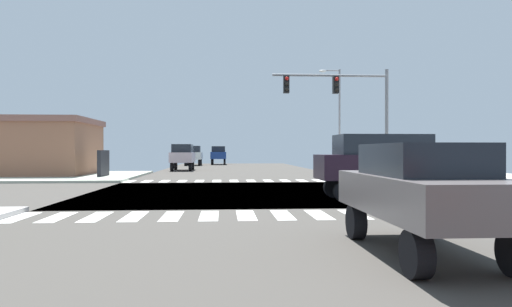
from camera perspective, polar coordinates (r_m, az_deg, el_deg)
The scene contains 13 objects.
ground at distance 20.09m, azimuth -0.09°, elevation -4.76°, with size 90.00×90.00×0.05m.
sidewalk_corner_ne at distance 35.09m, azimuth 20.19°, elevation -2.45°, with size 12.00×12.00×0.14m.
sidewalk_corner_nw at distance 34.06m, azimuth -23.99°, elevation -2.54°, with size 12.00×12.00×0.14m.
crosswalk_near at distance 12.84m, azimuth 1.03°, elevation -7.52°, with size 13.50×2.00×0.01m.
crosswalk_far at distance 27.35m, azimuth -1.66°, elevation -3.35°, with size 13.50×2.00×0.01m.
traffic_signal_mast at distance 27.99m, azimuth 10.53°, elevation 6.69°, with size 6.89×0.55×6.57m.
street_lamp at distance 38.91m, azimuth 9.82°, elevation 5.11°, with size 1.78×0.32×8.43m.
bank_building at distance 36.46m, azimuth -28.06°, elevation 0.68°, with size 13.05×7.30×4.00m.
suv_crossing_1 at distance 60.30m, azimuth -4.60°, elevation -0.02°, with size 1.96×4.60×2.34m.
suv_queued_2 at distance 17.43m, azimuth 15.06°, elevation -0.88°, with size 4.60×1.96×2.34m.
sedan_leading_2 at distance 8.42m, azimuth 19.63°, elevation -4.05°, with size 1.80×4.30×1.88m.
pickup_middle_2 at distance 56.99m, azimuth -7.66°, elevation -0.15°, with size 2.00×5.10×2.35m.
suv_inner_4 at distance 42.27m, azimuth -8.93°, elevation -0.17°, with size 1.96×4.60×2.34m.
Camera 1 is at (-1.36, -19.97, 1.76)m, focal length 32.79 mm.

